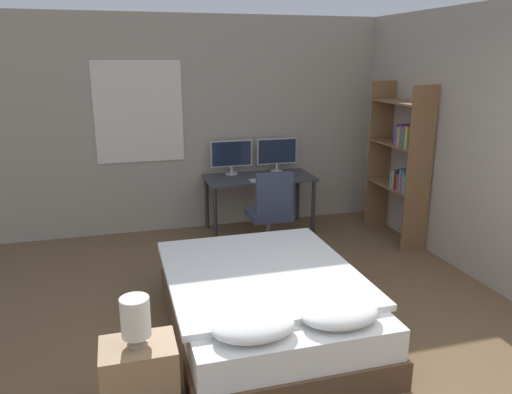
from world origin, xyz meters
The scene contains 11 objects.
wall_back centered at (-0.02, 4.17, 1.35)m, with size 12.00×0.08×2.70m.
bed centered at (-0.56, 1.35, 0.26)m, with size 1.52×2.03×0.58m.
nightstand centered at (-1.60, 0.64, 0.24)m, with size 0.47×0.35×0.49m.
bedside_lamp centered at (-1.60, 0.64, 0.67)m, with size 0.18×0.18×0.32m.
desk centered at (0.09, 3.77, 0.63)m, with size 1.37×0.66×0.72m.
monitor_left centered at (-0.22, 4.00, 0.98)m, with size 0.54×0.16×0.44m.
monitor_right centered at (0.40, 4.00, 0.98)m, with size 0.54×0.16×0.44m.
keyboard centered at (0.09, 3.55, 0.73)m, with size 0.36×0.13×0.02m.
computer_mouse centered at (0.36, 3.55, 0.74)m, with size 0.07×0.05×0.04m.
office_chair centered at (-0.01, 2.97, 0.40)m, with size 0.52×0.52×0.99m.
bookshelf centered at (1.62, 2.94, 1.05)m, with size 0.32×0.91×1.91m.
Camera 1 is at (-1.63, -2.16, 2.20)m, focal length 35.00 mm.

